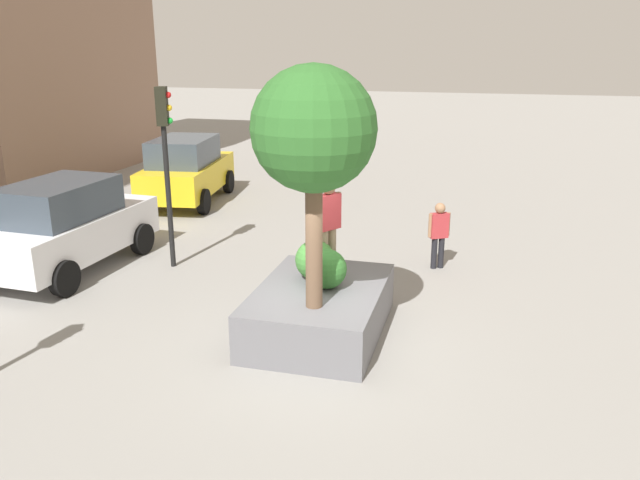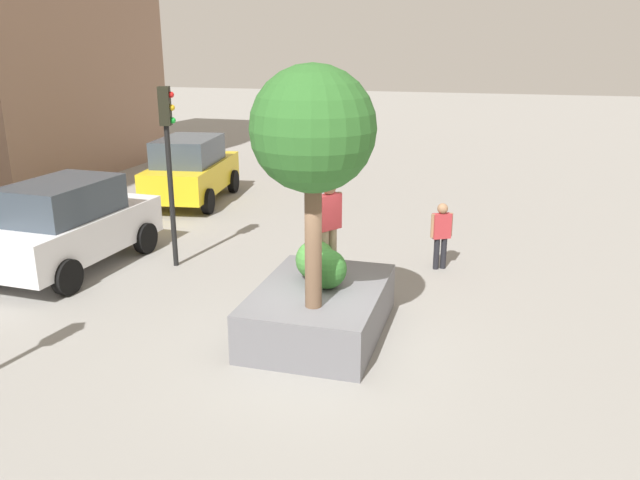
% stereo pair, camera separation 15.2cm
% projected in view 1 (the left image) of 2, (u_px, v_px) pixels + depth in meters
% --- Properties ---
extents(ground_plane, '(120.00, 120.00, 0.00)m').
position_uv_depth(ground_plane, '(316.00, 345.00, 11.15)').
color(ground_plane, gray).
extents(planter_ledge, '(3.21, 2.21, 0.88)m').
position_uv_depth(planter_ledge, '(320.00, 310.00, 11.52)').
color(planter_ledge, slate).
rests_on(planter_ledge, ground).
extents(plaza_tree, '(1.98, 1.98, 3.94)m').
position_uv_depth(plaza_tree, '(314.00, 132.00, 9.73)').
color(plaza_tree, brown).
rests_on(plaza_tree, planter_ledge).
extents(boxwood_shrub, '(0.74, 0.74, 0.74)m').
position_uv_depth(boxwood_shrub, '(315.00, 260.00, 11.72)').
color(boxwood_shrub, '#3D7A33').
rests_on(boxwood_shrub, planter_ledge).
extents(hedge_clump, '(0.72, 0.72, 0.72)m').
position_uv_depth(hedge_clump, '(327.00, 269.00, 11.28)').
color(hedge_clump, '#2D6628').
rests_on(hedge_clump, planter_ledge).
extents(skateboard, '(0.81, 0.54, 0.07)m').
position_uv_depth(skateboard, '(328.00, 272.00, 11.98)').
color(skateboard, brown).
rests_on(skateboard, planter_ledge).
extents(skateboarder, '(0.52, 0.43, 1.78)m').
position_uv_depth(skateboarder, '(328.00, 219.00, 11.67)').
color(skateboarder, '#847056').
rests_on(skateboarder, skateboard).
extents(police_car, '(4.63, 2.30, 2.12)m').
position_uv_depth(police_car, '(67.00, 225.00, 14.55)').
color(police_car, white).
rests_on(police_car, ground).
extents(taxi_cab, '(4.86, 2.68, 2.16)m').
position_uv_depth(taxi_cab, '(187.00, 170.00, 20.81)').
color(taxi_cab, gold).
rests_on(taxi_cab, ground).
extents(traffic_light_corner, '(0.34, 0.37, 4.17)m').
position_uv_depth(traffic_light_corner, '(165.00, 146.00, 14.24)').
color(traffic_light_corner, black).
rests_on(traffic_light_corner, ground).
extents(pedestrian_crossing, '(0.37, 0.48, 1.58)m').
position_uv_depth(pedestrian_crossing, '(439.00, 231.00, 14.69)').
color(pedestrian_crossing, black).
rests_on(pedestrian_crossing, ground).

